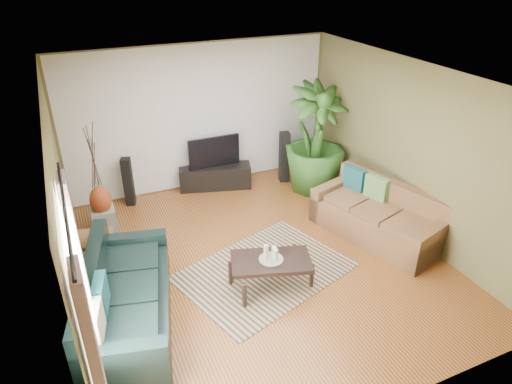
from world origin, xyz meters
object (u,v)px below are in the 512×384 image
sofa_right (377,213)px  speaker_left (128,182)px  tv_stand (215,177)px  television (214,152)px  sofa_left (128,293)px  speaker_right (284,157)px  vase (101,200)px  coffee_table (271,273)px  pedestal (104,219)px  side_table (96,253)px  potted_plant (315,139)px

sofa_right → speaker_left: size_ratio=2.28×
tv_stand → television: television is taller
sofa_left → speaker_right: bearing=-38.9°
vase → sofa_left: bearing=-89.6°
vase → speaker_right: bearing=6.7°
coffee_table → pedestal: (-1.88, 2.41, -0.03)m
vase → side_table: size_ratio=0.90×
speaker_right → vase: speaker_right is taller
sofa_left → potted_plant: bearing=-47.1°
side_table → speaker_right: bearing=21.2°
television → coffee_table: bearing=-95.3°
speaker_right → potted_plant: potted_plant is taller
coffee_table → sofa_right: bearing=29.8°
potted_plant → sofa_right: bearing=-87.4°
television → vase: size_ratio=2.08×
coffee_table → sofa_left: bearing=-165.5°
potted_plant → tv_stand: bearing=155.0°
speaker_right → vase: 3.53m
speaker_right → potted_plant: 0.81m
sofa_left → pedestal: (-0.01, 2.30, -0.24)m
potted_plant → side_table: bearing=-167.2°
television → vase: bearing=-162.7°
television → potted_plant: (1.70, -0.79, 0.27)m
sofa_right → tv_stand: sofa_right is taller
sofa_right → vase: (-3.95, 1.97, 0.12)m
tv_stand → sofa_left: bearing=-109.4°
sofa_left → side_table: 1.29m
speaker_left → potted_plant: size_ratio=0.44×
coffee_table → speaker_left: speaker_left is taller
sofa_left → speaker_left: bearing=3.3°
coffee_table → vase: vase is taller
sofa_right → pedestal: sofa_right is taller
tv_stand → speaker_right: bearing=5.3°
coffee_table → potted_plant: (1.98, 2.29, 0.80)m
potted_plant → coffee_table: bearing=-130.9°
sofa_right → speaker_right: speaker_right is taller
speaker_right → side_table: 4.03m
speaker_left → pedestal: (-0.54, -0.67, -0.26)m
tv_stand → pedestal: (-2.17, -0.67, -0.04)m
coffee_table → pedestal: 3.06m
speaker_right → potted_plant: (0.35, -0.53, 0.51)m
pedestal → vase: bearing=0.0°
coffee_table → pedestal: size_ratio=2.86×
potted_plant → vase: size_ratio=4.26×
tv_stand → speaker_right: speaker_right is taller
vase → potted_plant: bearing=-1.7°
tv_stand → television: bearing=-163.6°
sofa_left → vase: bearing=13.7°
television → side_table: 3.00m
tv_stand → speaker_left: speaker_left is taller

